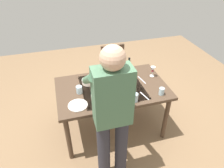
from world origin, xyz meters
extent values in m
plane|color=#846647|center=(0.00, 0.00, 0.00)|extent=(6.00, 6.00, 0.00)
cube|color=#4C3828|center=(0.00, 0.00, 0.73)|extent=(1.45, 0.88, 0.04)
cube|color=beige|center=(0.00, 0.00, 0.75)|extent=(0.80, 0.75, 0.00)
cylinder|color=#4C3828|center=(-0.66, -0.37, 0.36)|extent=(0.06, 0.06, 0.71)
cylinder|color=#4C3828|center=(0.66, -0.37, 0.36)|extent=(0.06, 0.06, 0.71)
cylinder|color=#4C3828|center=(-0.66, 0.37, 0.36)|extent=(0.06, 0.06, 0.71)
cylinder|color=#4C3828|center=(0.66, 0.37, 0.36)|extent=(0.06, 0.06, 0.71)
cube|color=#352114|center=(-0.27, -0.74, 0.45)|extent=(0.40, 0.40, 0.04)
cube|color=#4C3828|center=(-0.27, -0.92, 0.70)|extent=(0.40, 0.04, 0.45)
cylinder|color=#4C3828|center=(-0.44, -0.91, 0.23)|extent=(0.04, 0.04, 0.43)
cylinder|color=#4C3828|center=(-0.10, -0.91, 0.23)|extent=(0.04, 0.04, 0.43)
cylinder|color=#4C3828|center=(-0.44, -0.57, 0.23)|extent=(0.04, 0.04, 0.43)
cylinder|color=#4C3828|center=(-0.10, -0.57, 0.23)|extent=(0.04, 0.04, 0.43)
cylinder|color=#2D2D38|center=(0.30, 0.72, 0.44)|extent=(0.14, 0.14, 0.88)
cylinder|color=#2D2D38|center=(0.10, 0.72, 0.44)|extent=(0.14, 0.14, 0.88)
cube|color=#4C7556|center=(0.20, 0.72, 1.18)|extent=(0.36, 0.20, 0.60)
sphere|color=tan|center=(0.20, 0.72, 1.58)|extent=(0.22, 0.22, 0.22)
cylinder|color=#4C7556|center=(0.37, 0.48, 1.25)|extent=(0.08, 0.52, 0.40)
cylinder|color=#4C7556|center=(0.03, 0.48, 1.25)|extent=(0.08, 0.52, 0.40)
cylinder|color=black|center=(-0.30, -0.19, 0.85)|extent=(0.07, 0.07, 0.20)
cylinder|color=black|center=(-0.30, -0.19, 0.99)|extent=(0.03, 0.03, 0.08)
cylinder|color=black|center=(-0.30, -0.19, 1.04)|extent=(0.03, 0.03, 0.02)
cylinder|color=white|center=(0.03, -0.36, 0.76)|extent=(0.06, 0.06, 0.01)
cylinder|color=white|center=(0.03, -0.36, 0.79)|extent=(0.01, 0.01, 0.07)
cone|color=white|center=(0.03, -0.36, 0.87)|extent=(0.07, 0.07, 0.07)
cylinder|color=maroon|center=(0.03, -0.36, 0.84)|extent=(0.03, 0.03, 0.03)
cylinder|color=white|center=(-0.62, -0.11, 0.76)|extent=(0.06, 0.06, 0.01)
cylinder|color=white|center=(-0.62, -0.11, 0.79)|extent=(0.01, 0.01, 0.07)
cone|color=white|center=(-0.62, -0.11, 0.87)|extent=(0.07, 0.07, 0.07)
cylinder|color=maroon|center=(-0.62, -0.11, 0.84)|extent=(0.03, 0.03, 0.03)
cylinder|color=silver|center=(-0.55, 0.32, 0.80)|extent=(0.07, 0.07, 0.09)
cylinder|color=silver|center=(0.43, 0.01, 0.80)|extent=(0.08, 0.08, 0.10)
cylinder|color=silver|center=(-0.19, 0.35, 0.81)|extent=(0.07, 0.07, 0.11)
cylinder|color=white|center=(0.16, 0.19, 0.78)|extent=(0.30, 0.30, 0.05)
cylinder|color=#C6562D|center=(0.16, 0.19, 0.80)|extent=(0.22, 0.22, 0.03)
cylinder|color=white|center=(0.28, -0.18, 0.78)|extent=(0.18, 0.18, 0.05)
cylinder|color=#4C843D|center=(0.28, -0.18, 0.80)|extent=(0.13, 0.13, 0.03)
cylinder|color=white|center=(0.06, -0.13, 0.78)|extent=(0.16, 0.16, 0.05)
cylinder|color=tan|center=(0.06, -0.13, 0.80)|extent=(0.12, 0.12, 0.03)
cylinder|color=white|center=(0.49, 0.25, 0.76)|extent=(0.23, 0.23, 0.01)
cylinder|color=white|center=(-0.14, 0.10, 0.76)|extent=(0.23, 0.23, 0.01)
cube|color=silver|center=(-0.44, -0.05, 0.76)|extent=(0.05, 0.20, 0.00)
cube|color=silver|center=(-0.34, 0.29, 0.76)|extent=(0.05, 0.18, 0.00)
camera|label=1|loc=(0.60, 2.13, 2.35)|focal=33.11mm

